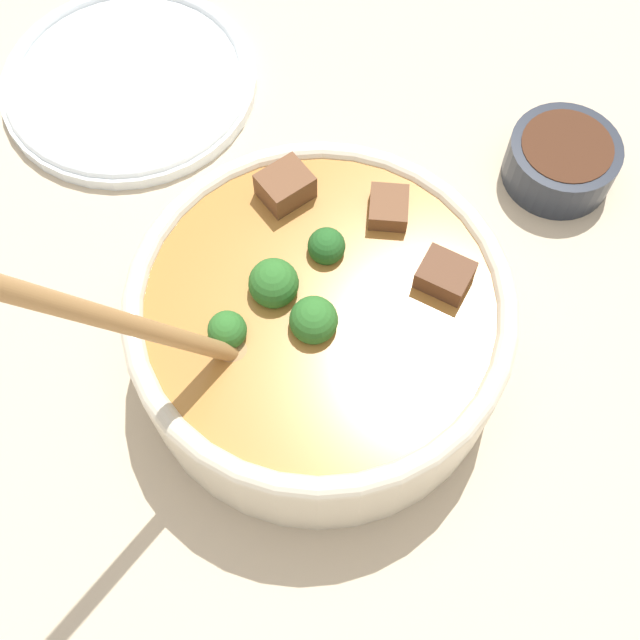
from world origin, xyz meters
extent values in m
plane|color=#C6B293|center=(0.00, 0.00, 0.00)|extent=(4.00, 4.00, 0.00)
cylinder|color=beige|center=(0.00, 0.00, 0.04)|extent=(0.28, 0.28, 0.09)
torus|color=beige|center=(0.00, 0.00, 0.09)|extent=(0.28, 0.28, 0.02)
cylinder|color=#B27533|center=(0.00, 0.00, 0.06)|extent=(0.25, 0.25, 0.06)
sphere|color=#2D6B28|center=(-0.01, -0.01, 0.10)|extent=(0.03, 0.03, 0.03)
cylinder|color=#6B9956|center=(-0.01, -0.01, 0.07)|extent=(0.01, 0.01, 0.01)
sphere|color=#235B23|center=(0.02, 0.04, 0.10)|extent=(0.03, 0.03, 0.03)
cylinder|color=#6B9956|center=(0.02, 0.04, 0.08)|extent=(0.01, 0.01, 0.01)
sphere|color=#2D6B28|center=(-0.03, 0.02, 0.10)|extent=(0.03, 0.03, 0.03)
cylinder|color=#6B9956|center=(-0.03, 0.02, 0.07)|extent=(0.01, 0.01, 0.02)
sphere|color=#2D6B28|center=(-0.07, 0.00, 0.10)|extent=(0.03, 0.03, 0.03)
cylinder|color=#6B9956|center=(-0.07, 0.00, 0.08)|extent=(0.01, 0.01, 0.01)
cube|color=brown|center=(0.07, 0.05, 0.09)|extent=(0.04, 0.04, 0.02)
cube|color=brown|center=(0.09, -0.02, 0.09)|extent=(0.05, 0.05, 0.03)
cube|color=brown|center=(0.01, 0.09, 0.10)|extent=(0.04, 0.04, 0.03)
ellipsoid|color=#A87A47|center=(-0.07, -0.01, 0.09)|extent=(0.04, 0.03, 0.01)
cylinder|color=#A87A47|center=(-0.12, -0.02, 0.18)|extent=(0.11, 0.03, 0.20)
cylinder|color=#232833|center=(0.26, 0.08, 0.02)|extent=(0.09, 0.09, 0.04)
cylinder|color=#472819|center=(0.26, 0.08, 0.04)|extent=(0.08, 0.08, 0.01)
cylinder|color=white|center=(-0.06, 0.32, 0.01)|extent=(0.24, 0.24, 0.01)
torus|color=white|center=(-0.06, 0.32, 0.01)|extent=(0.23, 0.23, 0.01)
camera|label=1|loc=(-0.09, -0.23, 0.58)|focal=45.00mm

